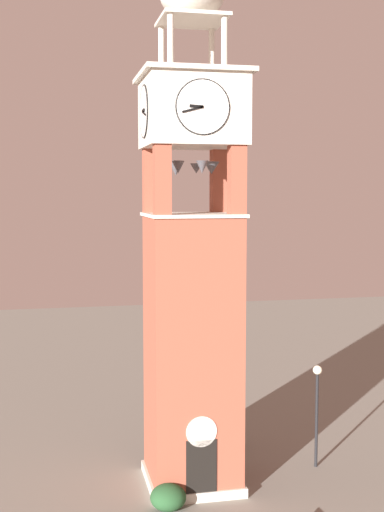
# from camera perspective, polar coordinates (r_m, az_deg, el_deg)

# --- Properties ---
(ground) EXTENTS (80.00, 80.00, 0.00)m
(ground) POSITION_cam_1_polar(r_m,az_deg,el_deg) (26.69, 0.00, -18.62)
(ground) COLOR gray
(clock_tower) EXTENTS (3.77, 3.77, 18.61)m
(clock_tower) POSITION_cam_1_polar(r_m,az_deg,el_deg) (24.58, 0.00, -2.20)
(clock_tower) COLOR #9E4C38
(clock_tower) RESTS_ON ground
(lamp_post) EXTENTS (0.36, 0.36, 4.10)m
(lamp_post) POSITION_cam_1_polar(r_m,az_deg,el_deg) (27.56, 10.52, -11.66)
(lamp_post) COLOR black
(lamp_post) RESTS_ON ground
(trash_bin) EXTENTS (0.52, 0.52, 0.80)m
(trash_bin) POSITION_cam_1_polar(r_m,az_deg,el_deg) (30.03, 3.37, -15.00)
(trash_bin) COLOR #38513D
(trash_bin) RESTS_ON ground
(shrub_near_entry) EXTENTS (1.24, 1.24, 0.88)m
(shrub_near_entry) POSITION_cam_1_polar(r_m,az_deg,el_deg) (24.57, -2.03, -19.72)
(shrub_near_entry) COLOR #234C28
(shrub_near_entry) RESTS_ON ground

